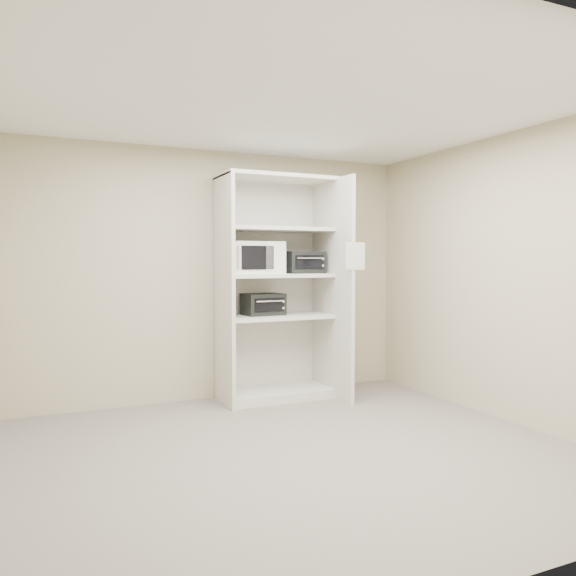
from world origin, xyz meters
name	(u,v)px	position (x,y,z in m)	size (l,w,h in m)	color
floor	(290,455)	(0.00, 0.00, 0.00)	(4.50, 4.00, 0.01)	slate
ceiling	(290,103)	(0.00, 0.00, 2.70)	(4.50, 4.00, 0.01)	white
wall_back	(213,275)	(0.00, 2.00, 1.35)	(4.50, 0.02, 2.70)	tan
wall_front	(479,297)	(0.00, -2.00, 1.35)	(4.50, 0.02, 2.70)	tan
wall_right	(509,278)	(2.25, 0.00, 1.35)	(0.02, 4.00, 2.70)	tan
shelving_unit	(280,295)	(0.67, 1.70, 1.13)	(1.24, 0.92, 2.42)	beige
microwave	(254,258)	(0.38, 1.76, 1.54)	(0.57, 0.44, 0.34)	white
toaster_oven_upper	(303,262)	(0.94, 1.71, 1.49)	(0.42, 0.32, 0.24)	black
toaster_oven_lower	(263,304)	(0.48, 1.75, 1.04)	(0.42, 0.32, 0.23)	black
paper_sign	(355,256)	(1.24, 1.07, 1.56)	(0.22, 0.01, 0.27)	white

